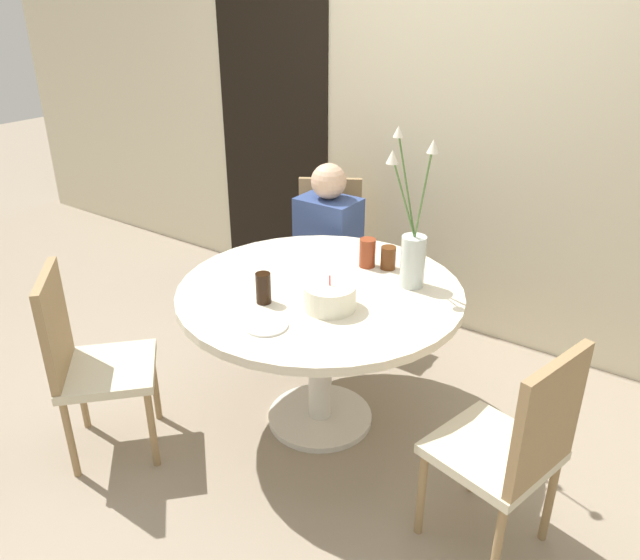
{
  "coord_description": "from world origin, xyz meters",
  "views": [
    {
      "loc": [
        1.43,
        -2.04,
        1.96
      ],
      "look_at": [
        0.0,
        0.0,
        0.77
      ],
      "focal_mm": 35.0,
      "sensor_mm": 36.0,
      "label": 1
    }
  ],
  "objects_px": {
    "birthday_cake": "(330,297)",
    "drink_glass_0": "(367,253)",
    "flower_vase": "(412,248)",
    "person_woman": "(328,257)",
    "chair_right_flank": "(329,246)",
    "drink_glass_1": "(388,258)",
    "chair_far_back": "(86,356)",
    "chair_near_front": "(514,444)",
    "drink_glass_2": "(263,288)",
    "side_plate": "(266,325)"
  },
  "relations": [
    {
      "from": "chair_right_flank",
      "to": "drink_glass_1",
      "type": "bearing_deg",
      "value": -68.84
    },
    {
      "from": "birthday_cake",
      "to": "flower_vase",
      "type": "xyz_separation_m",
      "value": [
        0.18,
        0.38,
        0.13
      ]
    },
    {
      "from": "drink_glass_0",
      "to": "person_woman",
      "type": "xyz_separation_m",
      "value": [
        -0.51,
        0.42,
        -0.3
      ]
    },
    {
      "from": "drink_glass_0",
      "to": "drink_glass_1",
      "type": "bearing_deg",
      "value": 19.79
    },
    {
      "from": "birthday_cake",
      "to": "person_woman",
      "type": "relative_size",
      "value": 0.21
    },
    {
      "from": "chair_far_back",
      "to": "chair_near_front",
      "type": "bearing_deg",
      "value": -120.16
    },
    {
      "from": "side_plate",
      "to": "drink_glass_0",
      "type": "distance_m",
      "value": 0.73
    },
    {
      "from": "chair_right_flank",
      "to": "drink_glass_1",
      "type": "xyz_separation_m",
      "value": [
        0.69,
        -0.52,
        0.28
      ]
    },
    {
      "from": "drink_glass_2",
      "to": "person_woman",
      "type": "xyz_separation_m",
      "value": [
        -0.34,
        0.99,
        -0.3
      ]
    },
    {
      "from": "drink_glass_2",
      "to": "side_plate",
      "type": "bearing_deg",
      "value": -48.24
    },
    {
      "from": "chair_far_back",
      "to": "drink_glass_2",
      "type": "height_order",
      "value": "chair_far_back"
    },
    {
      "from": "side_plate",
      "to": "drink_glass_0",
      "type": "xyz_separation_m",
      "value": [
        0.03,
        0.73,
        0.06
      ]
    },
    {
      "from": "chair_near_front",
      "to": "flower_vase",
      "type": "bearing_deg",
      "value": -112.06
    },
    {
      "from": "chair_far_back",
      "to": "birthday_cake",
      "type": "xyz_separation_m",
      "value": [
        0.85,
        0.62,
        0.28
      ]
    },
    {
      "from": "birthday_cake",
      "to": "drink_glass_2",
      "type": "height_order",
      "value": "birthday_cake"
    },
    {
      "from": "chair_near_front",
      "to": "person_woman",
      "type": "relative_size",
      "value": 0.85
    },
    {
      "from": "chair_right_flank",
      "to": "drink_glass_2",
      "type": "height_order",
      "value": "chair_right_flank"
    },
    {
      "from": "drink_glass_0",
      "to": "person_woman",
      "type": "distance_m",
      "value": 0.72
    },
    {
      "from": "birthday_cake",
      "to": "drink_glass_0",
      "type": "distance_m",
      "value": 0.46
    },
    {
      "from": "chair_near_front",
      "to": "drink_glass_0",
      "type": "xyz_separation_m",
      "value": [
        -0.96,
        0.57,
        0.29
      ]
    },
    {
      "from": "chair_right_flank",
      "to": "drink_glass_1",
      "type": "distance_m",
      "value": 0.91
    },
    {
      "from": "chair_near_front",
      "to": "drink_glass_0",
      "type": "distance_m",
      "value": 1.15
    },
    {
      "from": "chair_near_front",
      "to": "chair_far_back",
      "type": "bearing_deg",
      "value": -59.84
    },
    {
      "from": "person_woman",
      "to": "chair_near_front",
      "type": "bearing_deg",
      "value": -33.92
    },
    {
      "from": "flower_vase",
      "to": "drink_glass_2",
      "type": "relative_size",
      "value": 5.28
    },
    {
      "from": "flower_vase",
      "to": "side_plate",
      "type": "xyz_separation_m",
      "value": [
        -0.3,
        -0.65,
        -0.18
      ]
    },
    {
      "from": "side_plate",
      "to": "drink_glass_1",
      "type": "bearing_deg",
      "value": 80.89
    },
    {
      "from": "flower_vase",
      "to": "side_plate",
      "type": "height_order",
      "value": "flower_vase"
    },
    {
      "from": "flower_vase",
      "to": "person_woman",
      "type": "height_order",
      "value": "flower_vase"
    },
    {
      "from": "birthday_cake",
      "to": "drink_glass_0",
      "type": "relative_size",
      "value": 1.59
    },
    {
      "from": "chair_right_flank",
      "to": "flower_vase",
      "type": "xyz_separation_m",
      "value": [
        0.86,
        -0.63,
        0.41
      ]
    },
    {
      "from": "chair_right_flank",
      "to": "drink_glass_2",
      "type": "distance_m",
      "value": 1.24
    },
    {
      "from": "birthday_cake",
      "to": "drink_glass_1",
      "type": "distance_m",
      "value": 0.49
    },
    {
      "from": "birthday_cake",
      "to": "drink_glass_1",
      "type": "height_order",
      "value": "birthday_cake"
    },
    {
      "from": "flower_vase",
      "to": "side_plate",
      "type": "distance_m",
      "value": 0.74
    },
    {
      "from": "chair_near_front",
      "to": "drink_glass_1",
      "type": "distance_m",
      "value": 1.09
    },
    {
      "from": "chair_right_flank",
      "to": "side_plate",
      "type": "relative_size",
      "value": 5.05
    },
    {
      "from": "chair_far_back",
      "to": "drink_glass_0",
      "type": "height_order",
      "value": "chair_far_back"
    },
    {
      "from": "drink_glass_1",
      "to": "person_woman",
      "type": "height_order",
      "value": "person_woman"
    },
    {
      "from": "drink_glass_2",
      "to": "drink_glass_1",
      "type": "bearing_deg",
      "value": 66.8
    },
    {
      "from": "chair_right_flank",
      "to": "flower_vase",
      "type": "height_order",
      "value": "flower_vase"
    },
    {
      "from": "drink_glass_1",
      "to": "drink_glass_2",
      "type": "xyz_separation_m",
      "value": [
        -0.26,
        -0.61,
        0.01
      ]
    },
    {
      "from": "flower_vase",
      "to": "person_woman",
      "type": "distance_m",
      "value": 1.01
    },
    {
      "from": "side_plate",
      "to": "person_woman",
      "type": "relative_size",
      "value": 0.17
    },
    {
      "from": "drink_glass_2",
      "to": "person_woman",
      "type": "height_order",
      "value": "person_woman"
    },
    {
      "from": "chair_far_back",
      "to": "side_plate",
      "type": "relative_size",
      "value": 5.05
    },
    {
      "from": "drink_glass_0",
      "to": "chair_near_front",
      "type": "bearing_deg",
      "value": -30.79
    },
    {
      "from": "chair_right_flank",
      "to": "chair_far_back",
      "type": "relative_size",
      "value": 1.0
    },
    {
      "from": "drink_glass_1",
      "to": "drink_glass_0",
      "type": "bearing_deg",
      "value": -160.21
    },
    {
      "from": "side_plate",
      "to": "drink_glass_0",
      "type": "height_order",
      "value": "drink_glass_0"
    }
  ]
}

